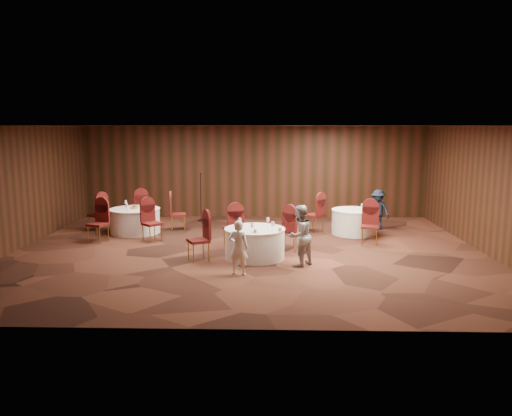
{
  "coord_description": "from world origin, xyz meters",
  "views": [
    {
      "loc": [
        0.55,
        -12.49,
        3.2
      ],
      "look_at": [
        0.2,
        0.2,
        1.1
      ],
      "focal_mm": 35.0,
      "sensor_mm": 36.0,
      "label": 1
    }
  ],
  "objects_px": {
    "woman_a": "(238,248)",
    "man_c": "(378,210)",
    "table_right": "(354,222)",
    "woman_b": "(300,236)",
    "table_left": "(135,221)",
    "table_main": "(255,243)",
    "mic_stand": "(201,207)"
  },
  "relations": [
    {
      "from": "man_c",
      "to": "woman_a",
      "type": "bearing_deg",
      "value": -83.04
    },
    {
      "from": "man_c",
      "to": "table_right",
      "type": "bearing_deg",
      "value": -93.26
    },
    {
      "from": "table_main",
      "to": "table_right",
      "type": "relative_size",
      "value": 1.11
    },
    {
      "from": "woman_a",
      "to": "table_left",
      "type": "bearing_deg",
      "value": -39.72
    },
    {
      "from": "table_right",
      "to": "man_c",
      "type": "relative_size",
      "value": 1.07
    },
    {
      "from": "mic_stand",
      "to": "woman_a",
      "type": "bearing_deg",
      "value": -74.95
    },
    {
      "from": "mic_stand",
      "to": "woman_b",
      "type": "bearing_deg",
      "value": -61.01
    },
    {
      "from": "table_left",
      "to": "man_c",
      "type": "relative_size",
      "value": 1.21
    },
    {
      "from": "man_c",
      "to": "table_main",
      "type": "bearing_deg",
      "value": -90.15
    },
    {
      "from": "table_left",
      "to": "table_right",
      "type": "relative_size",
      "value": 1.13
    },
    {
      "from": "woman_a",
      "to": "woman_b",
      "type": "distance_m",
      "value": 1.55
    },
    {
      "from": "table_right",
      "to": "woman_b",
      "type": "distance_m",
      "value": 3.95
    },
    {
      "from": "table_right",
      "to": "mic_stand",
      "type": "relative_size",
      "value": 0.82
    },
    {
      "from": "woman_a",
      "to": "woman_b",
      "type": "relative_size",
      "value": 0.85
    },
    {
      "from": "table_main",
      "to": "table_left",
      "type": "relative_size",
      "value": 0.98
    },
    {
      "from": "table_right",
      "to": "man_c",
      "type": "height_order",
      "value": "man_c"
    },
    {
      "from": "woman_b",
      "to": "man_c",
      "type": "xyz_separation_m",
      "value": [
        2.69,
        4.21,
        -0.09
      ]
    },
    {
      "from": "table_main",
      "to": "table_left",
      "type": "distance_m",
      "value": 4.65
    },
    {
      "from": "woman_b",
      "to": "man_c",
      "type": "height_order",
      "value": "woman_b"
    },
    {
      "from": "woman_b",
      "to": "man_c",
      "type": "relative_size",
      "value": 1.14
    },
    {
      "from": "woman_b",
      "to": "man_c",
      "type": "bearing_deg",
      "value": -168.52
    },
    {
      "from": "table_left",
      "to": "man_c",
      "type": "bearing_deg",
      "value": 5.76
    },
    {
      "from": "woman_a",
      "to": "woman_b",
      "type": "height_order",
      "value": "woman_b"
    },
    {
      "from": "woman_a",
      "to": "man_c",
      "type": "bearing_deg",
      "value": -117.84
    },
    {
      "from": "table_main",
      "to": "table_left",
      "type": "bearing_deg",
      "value": 142.74
    },
    {
      "from": "mic_stand",
      "to": "woman_b",
      "type": "relative_size",
      "value": 1.15
    },
    {
      "from": "table_left",
      "to": "man_c",
      "type": "distance_m",
      "value": 7.48
    },
    {
      "from": "table_right",
      "to": "woman_b",
      "type": "xyz_separation_m",
      "value": [
        -1.83,
        -3.48,
        0.33
      ]
    },
    {
      "from": "mic_stand",
      "to": "man_c",
      "type": "height_order",
      "value": "mic_stand"
    },
    {
      "from": "table_main",
      "to": "woman_b",
      "type": "bearing_deg",
      "value": -31.89
    },
    {
      "from": "table_main",
      "to": "mic_stand",
      "type": "relative_size",
      "value": 0.9
    },
    {
      "from": "table_left",
      "to": "table_right",
      "type": "bearing_deg",
      "value": 0.12
    }
  ]
}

